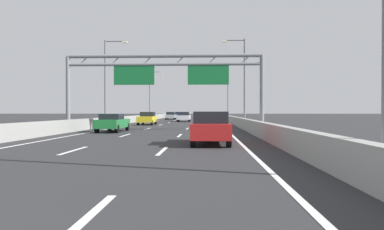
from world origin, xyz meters
name	(u,v)px	position (x,y,z in m)	size (l,w,h in m)	color
ground_plane	(194,117)	(0.00, 100.00, 0.00)	(260.00, 260.00, 0.00)	#2D2D30
lane_dash_left_1	(74,151)	(-1.80, 12.50, 0.01)	(0.16, 3.00, 0.01)	white
lane_dash_left_2	(125,135)	(-1.80, 21.50, 0.01)	(0.16, 3.00, 0.01)	white
lane_dash_left_3	(148,129)	(-1.80, 30.50, 0.01)	(0.16, 3.00, 0.01)	white
lane_dash_left_4	(161,125)	(-1.80, 39.50, 0.01)	(0.16, 3.00, 0.01)	white
lane_dash_left_5	(169,122)	(-1.80, 48.50, 0.01)	(0.16, 3.00, 0.01)	white
lane_dash_left_6	(175,121)	(-1.80, 57.50, 0.01)	(0.16, 3.00, 0.01)	white
lane_dash_left_7	(179,119)	(-1.80, 66.50, 0.01)	(0.16, 3.00, 0.01)	white
lane_dash_left_8	(182,118)	(-1.80, 75.50, 0.01)	(0.16, 3.00, 0.01)	white
lane_dash_left_9	(185,118)	(-1.80, 84.50, 0.01)	(0.16, 3.00, 0.01)	white
lane_dash_left_10	(187,117)	(-1.80, 93.50, 0.01)	(0.16, 3.00, 0.01)	white
lane_dash_left_11	(189,117)	(-1.80, 102.50, 0.01)	(0.16, 3.00, 0.01)	white
lane_dash_left_12	(190,116)	(-1.80, 111.50, 0.01)	(0.16, 3.00, 0.01)	white
lane_dash_left_13	(191,116)	(-1.80, 120.50, 0.01)	(0.16, 3.00, 0.01)	white
lane_dash_left_14	(192,116)	(-1.80, 129.50, 0.01)	(0.16, 3.00, 0.01)	white
lane_dash_left_15	(193,115)	(-1.80, 138.50, 0.01)	(0.16, 3.00, 0.01)	white
lane_dash_left_16	(194,115)	(-1.80, 147.50, 0.01)	(0.16, 3.00, 0.01)	white
lane_dash_left_17	(195,115)	(-1.80, 156.50, 0.01)	(0.16, 3.00, 0.01)	white
lane_dash_right_0	(84,220)	(1.80, 3.50, 0.01)	(0.16, 3.00, 0.01)	white
lane_dash_right_1	(162,151)	(1.80, 12.50, 0.01)	(0.16, 3.00, 0.01)	white
lane_dash_right_2	(180,135)	(1.80, 21.50, 0.01)	(0.16, 3.00, 0.01)	white
lane_dash_right_3	(187,129)	(1.80, 30.50, 0.01)	(0.16, 3.00, 0.01)	white
lane_dash_right_4	(192,125)	(1.80, 39.50, 0.01)	(0.16, 3.00, 0.01)	white
lane_dash_right_5	(194,122)	(1.80, 48.50, 0.01)	(0.16, 3.00, 0.01)	white
lane_dash_right_6	(196,121)	(1.80, 57.50, 0.01)	(0.16, 3.00, 0.01)	white
lane_dash_right_7	(198,119)	(1.80, 66.50, 0.01)	(0.16, 3.00, 0.01)	white
lane_dash_right_8	(199,119)	(1.80, 75.50, 0.01)	(0.16, 3.00, 0.01)	white
lane_dash_right_9	(200,118)	(1.80, 84.50, 0.01)	(0.16, 3.00, 0.01)	white
lane_dash_right_10	(200,117)	(1.80, 93.50, 0.01)	(0.16, 3.00, 0.01)	white
lane_dash_right_11	(201,117)	(1.80, 102.50, 0.01)	(0.16, 3.00, 0.01)	white
lane_dash_right_12	(201,116)	(1.80, 111.50, 0.01)	(0.16, 3.00, 0.01)	white
lane_dash_right_13	(202,116)	(1.80, 120.50, 0.01)	(0.16, 3.00, 0.01)	white
lane_dash_right_14	(202,116)	(1.80, 129.50, 0.01)	(0.16, 3.00, 0.01)	white
lane_dash_right_15	(202,115)	(1.80, 138.50, 0.01)	(0.16, 3.00, 0.01)	white
lane_dash_right_16	(203,115)	(1.80, 147.50, 0.01)	(0.16, 3.00, 0.01)	white
lane_dash_right_17	(203,115)	(1.80, 156.50, 0.01)	(0.16, 3.00, 0.01)	white
edge_line_left	(172,117)	(-5.25, 88.00, 0.01)	(0.16, 176.00, 0.01)	white
edge_line_right	(213,118)	(5.25, 88.00, 0.01)	(0.16, 176.00, 0.01)	white
barrier_left	(174,115)	(-6.90, 110.00, 0.47)	(0.45, 220.00, 0.95)	#9E9E99
barrier_right	(217,115)	(6.90, 110.00, 0.47)	(0.45, 220.00, 0.95)	#9E9E99
sign_gantry	(165,72)	(0.14, 27.79, 4.82)	(16.57, 0.36, 6.36)	gray
streetlamp_left_mid	(107,77)	(-7.47, 37.34, 5.40)	(2.58, 0.28, 9.50)	slate
streetlamp_right_mid	(242,76)	(7.47, 37.34, 5.40)	(2.58, 0.28, 9.50)	slate
streetlamp_left_far	(151,92)	(-7.47, 67.92, 5.40)	(2.58, 0.28, 9.50)	slate
streetlamp_right_far	(227,92)	(7.47, 67.92, 5.40)	(2.58, 0.28, 9.50)	slate
yellow_car	(147,118)	(-3.42, 39.78, 0.76)	(1.78, 4.13, 1.51)	yellow
red_car	(210,128)	(3.76, 15.60, 0.80)	(1.79, 4.42, 1.58)	red
silver_car	(171,116)	(-3.36, 66.52, 0.75)	(1.78, 4.54, 1.46)	#A8ADB2
green_car	(113,122)	(-3.71, 25.58, 0.72)	(1.70, 4.50, 1.40)	#1E7A38
white_car	(184,117)	(0.06, 52.24, 0.76)	(1.89, 4.12, 1.50)	silver
orange_car	(207,116)	(3.57, 70.98, 0.72)	(1.83, 4.65, 1.34)	orange
blue_car	(177,115)	(-3.45, 81.78, 0.73)	(1.83, 4.42, 1.44)	#2347AD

